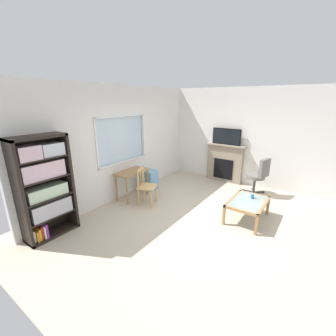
{
  "coord_description": "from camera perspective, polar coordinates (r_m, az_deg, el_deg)",
  "views": [
    {
      "loc": [
        -3.77,
        -1.85,
        2.43
      ],
      "look_at": [
        -0.08,
        0.78,
        1.02
      ],
      "focal_mm": 23.69,
      "sensor_mm": 36.0,
      "label": 1
    }
  ],
  "objects": [
    {
      "name": "plastic_drawer_unit",
      "position": [
        6.27,
        -4.88,
        -2.97
      ],
      "size": [
        0.35,
        0.4,
        0.54
      ],
      "primitive_type": "cube",
      "color": "#72ADDB",
      "rests_on": "ground"
    },
    {
      "name": "sippy_cup",
      "position": [
        5.05,
        20.9,
        -6.8
      ],
      "size": [
        0.07,
        0.07,
        0.09
      ],
      "primitive_type": "cylinder",
      "color": "#337FD6",
      "rests_on": "coffee_table"
    },
    {
      "name": "wall_back_with_window",
      "position": [
        5.69,
        -12.05,
        6.18
      ],
      "size": [
        5.25,
        0.15,
        2.77
      ],
      "color": "silver",
      "rests_on": "ground"
    },
    {
      "name": "desk_under_window",
      "position": [
        5.64,
        -9.24,
        -1.99
      ],
      "size": [
        0.85,
        0.47,
        0.72
      ],
      "color": "#A37547",
      "rests_on": "ground"
    },
    {
      "name": "office_chair",
      "position": [
        6.24,
        22.29,
        -1.56
      ],
      "size": [
        0.58,
        0.61,
        1.0
      ],
      "color": "slate",
      "rests_on": "ground"
    },
    {
      "name": "bookshelf",
      "position": [
        4.48,
        -29.27,
        -3.92
      ],
      "size": [
        0.9,
        0.38,
        1.86
      ],
      "color": "black",
      "rests_on": "ground"
    },
    {
      "name": "wooden_chair",
      "position": [
        5.3,
        -5.72,
        -4.61
      ],
      "size": [
        0.53,
        0.51,
        0.9
      ],
      "color": "tan",
      "rests_on": "ground"
    },
    {
      "name": "fireplace",
      "position": [
        6.98,
        14.36,
        1.29
      ],
      "size": [
        0.26,
        1.18,
        1.15
      ],
      "color": "gray",
      "rests_on": "ground"
    },
    {
      "name": "coffee_table",
      "position": [
        4.93,
        19.81,
        -8.57
      ],
      "size": [
        0.99,
        0.68,
        0.42
      ],
      "color": "#8C9E99",
      "rests_on": "ground"
    },
    {
      "name": "tv",
      "position": [
        6.79,
        14.81,
        7.83
      ],
      "size": [
        0.06,
        0.85,
        0.48
      ],
      "color": "black",
      "rests_on": "fireplace"
    },
    {
      "name": "wall_right",
      "position": [
        6.8,
        19.36,
        7.44
      ],
      "size": [
        0.12,
        4.76,
        2.77
      ],
      "primitive_type": "cube",
      "color": "silver",
      "rests_on": "ground"
    },
    {
      "name": "ground",
      "position": [
        4.86,
        8.25,
        -13.09
      ],
      "size": [
        6.25,
        5.56,
        0.02
      ],
      "primitive_type": "cube",
      "color": "beige"
    }
  ]
}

